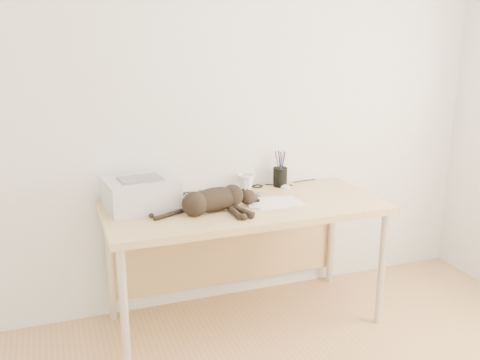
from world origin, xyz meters
name	(u,v)px	position (x,y,z in m)	size (l,w,h in m)	color
wall_back	(224,100)	(0.00, 1.75, 1.30)	(3.50, 3.50, 0.00)	white
desk	(240,222)	(0.00, 1.48, 0.61)	(1.60, 0.70, 0.74)	#E9C488
printer	(141,194)	(-0.57, 1.51, 0.83)	(0.41, 0.36, 0.18)	silver
papers	(274,202)	(0.17, 1.36, 0.74)	(0.33, 0.25, 0.01)	white
cat	(213,201)	(-0.21, 1.33, 0.80)	(0.62, 0.30, 0.14)	black
mug	(246,182)	(0.11, 1.67, 0.79)	(0.11, 0.11, 0.10)	white
pen_cup	(280,177)	(0.35, 1.67, 0.80)	(0.09, 0.09, 0.23)	black
remote_grey	(252,193)	(0.11, 1.56, 0.75)	(0.05, 0.17, 0.02)	slate
remote_black	(249,197)	(0.06, 1.48, 0.75)	(0.05, 0.19, 0.02)	black
mouse	(286,185)	(0.36, 1.62, 0.76)	(0.06, 0.11, 0.03)	white
cable_tangle	(228,189)	(0.00, 1.70, 0.75)	(1.36, 0.07, 0.01)	black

